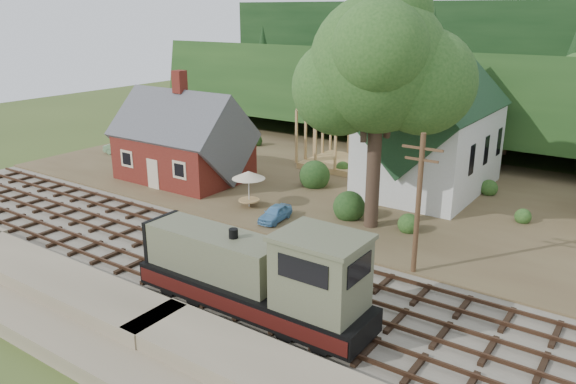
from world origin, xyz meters
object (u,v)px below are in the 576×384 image
Objects in this scene: car_blue at (275,213)px; patio_set at (249,176)px; locomotive at (259,276)px; car_green at (121,149)px.

patio_set is (-3.25, 1.25, 1.74)m from car_blue.
locomotive is at bearing -49.66° from patio_set.
locomotive is 33.98m from car_green.
patio_set reaches higher than car_green.
locomotive reaches higher than car_green.
patio_set is at bearing -118.03° from car_green.
locomotive is 15.01m from patio_set.
car_blue is at bearing 122.41° from locomotive.
car_blue is at bearing -119.07° from car_green.
car_green is 20.71m from patio_set.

